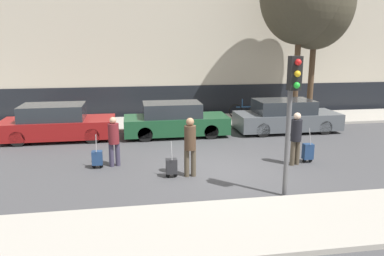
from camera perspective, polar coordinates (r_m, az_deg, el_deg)
ground_plane at (r=11.73m, az=3.70°, el=-6.39°), size 80.00×80.00×0.00m
sidewalk_near at (r=8.39m, az=9.69°, el=-14.31°), size 28.00×2.50×0.12m
sidewalk_far at (r=18.35m, az=-1.25°, el=0.92°), size 28.00×3.00×0.12m
building_facade at (r=21.21m, az=-2.62°, el=15.48°), size 28.00×2.19×9.69m
parked_car_0 at (r=16.09m, az=-19.85°, el=0.67°), size 4.45×1.85×1.45m
parked_car_1 at (r=15.77m, az=-2.61°, el=1.16°), size 4.33×1.71×1.43m
parked_car_2 at (r=17.06m, az=14.10°, el=1.68°), size 4.51×1.83×1.42m
pedestrian_left at (r=12.07m, az=-11.83°, el=-1.60°), size 0.34×0.34×1.60m
trolley_left at (r=12.13m, az=-14.25°, el=-4.44°), size 0.34×0.29×1.10m
pedestrian_center at (r=10.88m, az=-0.29°, el=-2.36°), size 0.35×0.34×1.76m
trolley_center at (r=11.01m, az=-3.14°, el=-5.84°), size 0.34×0.29×1.10m
pedestrian_right at (r=12.37m, az=15.58°, el=-1.10°), size 0.34×0.34×1.72m
trolley_right at (r=12.89m, az=17.24°, el=-3.43°), size 0.34×0.29×1.17m
traffic_light at (r=9.34m, az=14.99°, el=4.32°), size 0.28×0.47×3.56m
parked_bicycle at (r=19.25m, az=8.17°, el=2.66°), size 1.77×0.06×0.96m
bare_tree_near_crossing at (r=19.49m, az=18.43°, el=17.61°), size 3.56×3.56×7.75m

